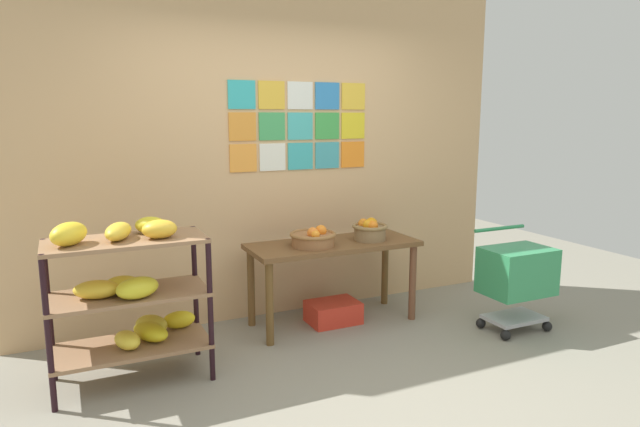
{
  "coord_description": "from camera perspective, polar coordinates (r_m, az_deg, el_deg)",
  "views": [
    {
      "loc": [
        -1.66,
        -2.79,
        1.72
      ],
      "look_at": [
        0.01,
        0.79,
        1.02
      ],
      "focal_mm": 31.23,
      "sensor_mm": 36.0,
      "label": 1
    }
  ],
  "objects": [
    {
      "name": "ground",
      "position": [
        3.67,
        5.32,
        -17.94
      ],
      "size": [
        9.25,
        9.25,
        0.0
      ],
      "primitive_type": "plane",
      "color": "gray"
    },
    {
      "name": "back_wall_with_art",
      "position": [
        4.74,
        -4.56,
        7.35
      ],
      "size": [
        4.33,
        0.07,
        2.99
      ],
      "color": "tan",
      "rests_on": "ground"
    },
    {
      "name": "banana_shelf_unit",
      "position": [
        3.79,
        -18.91,
        -7.22
      ],
      "size": [
        0.98,
        0.51,
        1.09
      ],
      "color": "black",
      "rests_on": "ground"
    },
    {
      "name": "display_table",
      "position": [
        4.6,
        1.36,
        -4.18
      ],
      "size": [
        1.4,
        0.56,
        0.69
      ],
      "color": "brown",
      "rests_on": "ground"
    },
    {
      "name": "fruit_basket_back_left",
      "position": [
        4.44,
        -0.69,
        -2.51
      ],
      "size": [
        0.37,
        0.37,
        0.17
      ],
      "color": "#95633B",
      "rests_on": "display_table"
    },
    {
      "name": "fruit_basket_right",
      "position": [
        4.67,
        5.13,
        -1.66
      ],
      "size": [
        0.3,
        0.3,
        0.19
      ],
      "color": "olive",
      "rests_on": "display_table"
    },
    {
      "name": "produce_crate_under_table",
      "position": [
        4.74,
        1.36,
        -10.06
      ],
      "size": [
        0.42,
        0.31,
        0.18
      ],
      "primitive_type": "cube",
      "color": "red",
      "rests_on": "ground"
    },
    {
      "name": "shopping_cart",
      "position": [
        4.74,
        19.52,
        -5.9
      ],
      "size": [
        0.54,
        0.43,
        0.81
      ],
      "rotation": [
        0.0,
        0.0,
        0.21
      ],
      "color": "black",
      "rests_on": "ground"
    }
  ]
}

